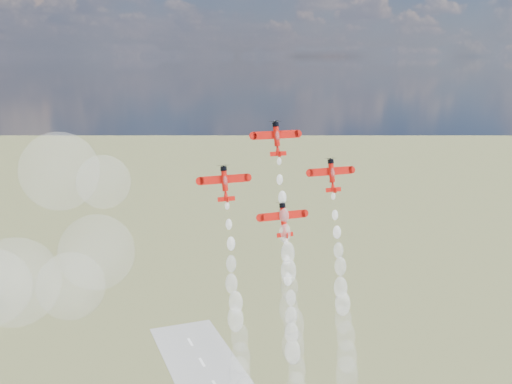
{
  "coord_description": "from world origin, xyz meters",
  "views": [
    {
      "loc": [
        -61.39,
        -118.27,
        128.76
      ],
      "look_at": [
        -13.65,
        8.0,
        98.16
      ],
      "focal_mm": 42.0,
      "sensor_mm": 36.0,
      "label": 1
    }
  ],
  "objects_px": {
    "plane_slot": "(283,219)",
    "plane_lead": "(277,138)",
    "plane_left": "(225,183)",
    "plane_right": "(332,174)"
  },
  "relations": [
    {
      "from": "plane_lead",
      "to": "plane_slot",
      "type": "xyz_separation_m",
      "value": [
        0.0,
        -4.5,
        -18.47
      ]
    },
    {
      "from": "plane_left",
      "to": "plane_slot",
      "type": "xyz_separation_m",
      "value": [
        13.58,
        -2.25,
        -9.23
      ]
    },
    {
      "from": "plane_lead",
      "to": "plane_right",
      "type": "height_order",
      "value": "plane_lead"
    },
    {
      "from": "plane_left",
      "to": "plane_slot",
      "type": "relative_size",
      "value": 1.0
    },
    {
      "from": "plane_lead",
      "to": "plane_slot",
      "type": "height_order",
      "value": "plane_lead"
    },
    {
      "from": "plane_right",
      "to": "plane_slot",
      "type": "distance_m",
      "value": 16.57
    },
    {
      "from": "plane_lead",
      "to": "plane_right",
      "type": "relative_size",
      "value": 1.0
    },
    {
      "from": "plane_lead",
      "to": "plane_right",
      "type": "xyz_separation_m",
      "value": [
        13.58,
        -2.25,
        -9.23
      ]
    },
    {
      "from": "plane_slot",
      "to": "plane_lead",
      "type": "bearing_deg",
      "value": 90.0
    },
    {
      "from": "plane_left",
      "to": "plane_lead",
      "type": "bearing_deg",
      "value": 9.41
    }
  ]
}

